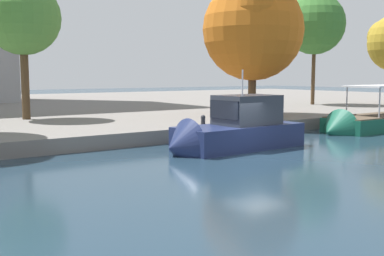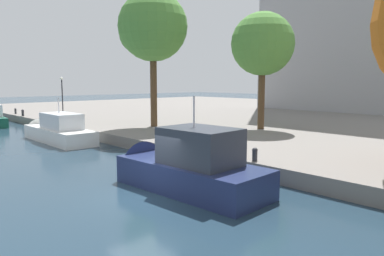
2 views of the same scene
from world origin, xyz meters
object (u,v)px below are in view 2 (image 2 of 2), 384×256
Objects in this scene: mooring_bollard_2 at (255,154)px; tree_3 at (150,25)px; motor_yacht_2 at (182,170)px; mooring_bollard_0 at (23,113)px; lamp_post at (62,95)px; motor_yacht_1 at (56,133)px; tree_4 at (263,45)px; mooring_bollard_1 at (15,111)px.

tree_3 is at bearing 161.63° from mooring_bollard_2.
motor_yacht_2 reaches higher than mooring_bollard_0.
mooring_bollard_0 is at bearing -142.20° from lamp_post.
motor_yacht_1 is at bearing -107.62° from tree_3.
tree_3 is (17.86, 5.23, 8.48)m from mooring_bollard_0.
tree_4 reaches higher than mooring_bollard_0.
lamp_post is at bearing -25.94° from motor_yacht_1.
mooring_bollard_2 is (1.01, 3.99, 0.35)m from motor_yacht_2.
motor_yacht_2 is 1.85× the size of lamp_post.
tree_4 is at bearing 18.92° from mooring_bollard_1.
motor_yacht_2 is 0.69× the size of tree_3.
mooring_bollard_0 is 1.14× the size of mooring_bollard_2.
tree_3 reaches higher than mooring_bollard_0.
lamp_post reaches higher than mooring_bollard_0.
mooring_bollard_0 is 0.07× the size of tree_3.
mooring_bollard_2 is (37.35, -0.38, -0.01)m from mooring_bollard_1.
mooring_bollard_1 is 23.86m from tree_3.
motor_yacht_1 is 18.27m from mooring_bollard_2.
tree_3 is (13.89, 2.15, 6.40)m from lamp_post.
mooring_bollard_0 is at bearing -9.08° from motor_yacht_1.
lamp_post is (7.87, 2.65, 2.13)m from mooring_bollard_1.
mooring_bollard_2 is at bearing -171.22° from motor_yacht_1.
mooring_bollard_1 is 0.16× the size of lamp_post.
mooring_bollard_1 is at bearing -8.43° from motor_yacht_1.
motor_yacht_1 is 12.10× the size of mooring_bollard_0.
tree_3 is at bearing 16.33° from mooring_bollard_0.
mooring_bollard_0 is 5.44m from lamp_post.
tree_3 is 1.24× the size of tree_4.
lamp_post is at bearing -171.19° from tree_3.
motor_yacht_1 is at bearing -9.55° from mooring_bollard_0.
motor_yacht_2 is (17.06, -1.35, 0.15)m from motor_yacht_1.
motor_yacht_2 is at bearing -66.00° from tree_4.
tree_4 reaches higher than lamp_post.
tree_4 is (-7.51, 10.61, 6.62)m from mooring_bollard_2.
mooring_bollard_1 is 1.02× the size of mooring_bollard_2.
tree_4 reaches higher than motor_yacht_1.
tree_3 reaches higher than mooring_bollard_1.
lamp_post reaches higher than mooring_bollard_2.
motor_yacht_2 is at bearing -6.85° from mooring_bollard_1.
mooring_bollard_1 is at bearing -161.41° from lamp_post.
motor_yacht_2 is at bearing -104.21° from mooring_bollard_2.
lamp_post is 0.37× the size of tree_3.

